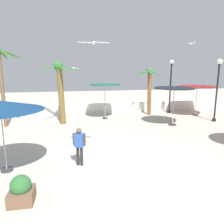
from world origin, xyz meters
TOP-DOWN VIEW (x-y plane):
  - ground_plane at (0.00, 0.00)m, footprint 56.00×56.00m
  - boundary_wall at (0.00, 9.75)m, footprint 25.20×0.30m
  - patio_umbrella_0 at (-4.76, -0.14)m, footprint 3.08×3.08m
  - patio_umbrella_2 at (4.51, 4.95)m, footprint 2.63×2.63m
  - patio_umbrella_3 at (0.26, 7.68)m, footprint 2.31×2.31m
  - patio_umbrella_4 at (7.79, 7.51)m, footprint 3.02×3.02m
  - palm_tree_0 at (-6.65, 6.69)m, footprint 2.84×2.84m
  - palm_tree_1 at (-2.97, 6.70)m, footprint 2.83×2.94m
  - palm_tree_2 at (4.06, 8.50)m, footprint 2.40×2.41m
  - lamp_post_0 at (6.05, 8.75)m, footprint 0.37×0.37m
  - lamp_post_2 at (8.01, 5.38)m, footprint 0.40×0.40m
  - guest_0 at (-1.98, -0.16)m, footprint 0.52×0.36m
  - seagull_0 at (-1.98, 10.53)m, footprint 0.90×0.95m
  - seagull_1 at (6.34, 6.39)m, footprint 0.39×1.23m
  - seagull_2 at (-1.32, 0.12)m, footprint 1.22×0.39m
  - planter at (-3.75, -2.33)m, footprint 0.70×0.70m

SIDE VIEW (x-z plane):
  - ground_plane at x=0.00m, z-range 0.00..0.00m
  - planter at x=-3.75m, z-range -0.04..0.81m
  - boundary_wall at x=0.00m, z-range 0.00..0.85m
  - guest_0 at x=-1.98m, z-range 0.16..1.72m
  - patio_umbrella_4 at x=7.79m, z-range 1.02..3.57m
  - patio_umbrella_2 at x=4.51m, z-range 1.07..3.73m
  - patio_umbrella_3 at x=0.26m, z-range 1.12..3.90m
  - palm_tree_2 at x=4.06m, z-range 0.58..4.46m
  - patio_umbrella_0 at x=-4.76m, z-range 1.14..3.91m
  - palm_tree_1 at x=-2.97m, z-range 0.54..4.84m
  - lamp_post_0 at x=6.05m, z-range 0.50..5.01m
  - lamp_post_2 at x=8.01m, z-range 0.62..5.10m
  - palm_tree_0 at x=-6.65m, z-range 0.85..5.98m
  - seagull_0 at x=-1.98m, z-range 3.76..3.90m
  - seagull_2 at x=-1.32m, z-range 4.73..4.87m
  - seagull_1 at x=6.34m, z-range 5.50..5.64m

